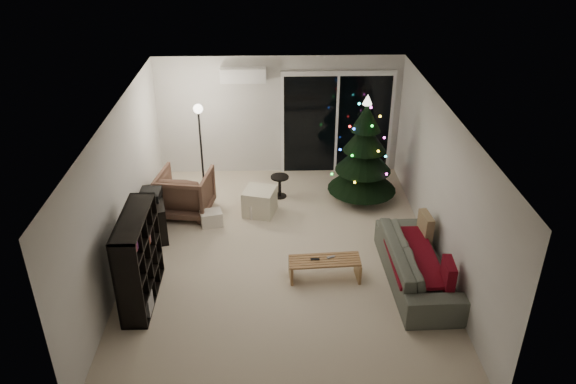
{
  "coord_description": "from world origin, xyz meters",
  "views": [
    {
      "loc": [
        -0.13,
        -7.68,
        5.34
      ],
      "look_at": [
        0.1,
        0.3,
        1.05
      ],
      "focal_mm": 35.0,
      "sensor_mm": 36.0,
      "label": 1
    }
  ],
  "objects_px": {
    "bookshelf": "(127,259)",
    "sofa": "(418,264)",
    "christmas_tree": "(364,150)",
    "coffee_table": "(324,269)",
    "media_cabinet": "(153,215)",
    "armchair": "(186,193)"
  },
  "relations": [
    {
      "from": "bookshelf",
      "to": "sofa",
      "type": "distance_m",
      "value": 4.33
    },
    {
      "from": "christmas_tree",
      "to": "coffee_table",
      "type": "bearing_deg",
      "value": -110.5
    },
    {
      "from": "christmas_tree",
      "to": "media_cabinet",
      "type": "bearing_deg",
      "value": -164.58
    },
    {
      "from": "bookshelf",
      "to": "armchair",
      "type": "xyz_separation_m",
      "value": [
        0.49,
        2.5,
        -0.27
      ]
    },
    {
      "from": "bookshelf",
      "to": "coffee_table",
      "type": "relative_size",
      "value": 1.27
    },
    {
      "from": "coffee_table",
      "to": "christmas_tree",
      "type": "height_order",
      "value": "christmas_tree"
    },
    {
      "from": "bookshelf",
      "to": "media_cabinet",
      "type": "distance_m",
      "value": 1.89
    },
    {
      "from": "bookshelf",
      "to": "armchair",
      "type": "distance_m",
      "value": 2.56
    },
    {
      "from": "sofa",
      "to": "media_cabinet",
      "type": "bearing_deg",
      "value": 68.39
    },
    {
      "from": "media_cabinet",
      "to": "coffee_table",
      "type": "bearing_deg",
      "value": -40.49
    },
    {
      "from": "sofa",
      "to": "coffee_table",
      "type": "relative_size",
      "value": 2.03
    },
    {
      "from": "bookshelf",
      "to": "coffee_table",
      "type": "height_order",
      "value": "bookshelf"
    },
    {
      "from": "bookshelf",
      "to": "sofa",
      "type": "xyz_separation_m",
      "value": [
        4.3,
        0.28,
        -0.37
      ]
    },
    {
      "from": "armchair",
      "to": "christmas_tree",
      "type": "bearing_deg",
      "value": -163.82
    },
    {
      "from": "armchair",
      "to": "sofa",
      "type": "height_order",
      "value": "armchair"
    },
    {
      "from": "sofa",
      "to": "christmas_tree",
      "type": "bearing_deg",
      "value": 8.7
    },
    {
      "from": "media_cabinet",
      "to": "sofa",
      "type": "distance_m",
      "value": 4.58
    },
    {
      "from": "sofa",
      "to": "christmas_tree",
      "type": "xyz_separation_m",
      "value": [
        -0.47,
        2.63,
        0.74
      ]
    },
    {
      "from": "armchair",
      "to": "christmas_tree",
      "type": "relative_size",
      "value": 0.44
    },
    {
      "from": "bookshelf",
      "to": "sofa",
      "type": "height_order",
      "value": "bookshelf"
    },
    {
      "from": "bookshelf",
      "to": "media_cabinet",
      "type": "relative_size",
      "value": 1.31
    },
    {
      "from": "bookshelf",
      "to": "christmas_tree",
      "type": "bearing_deg",
      "value": 54.51
    }
  ]
}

